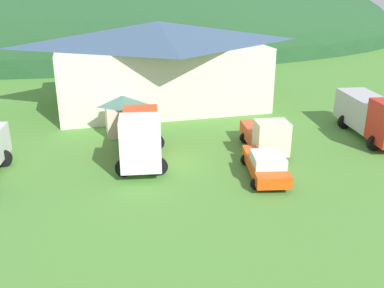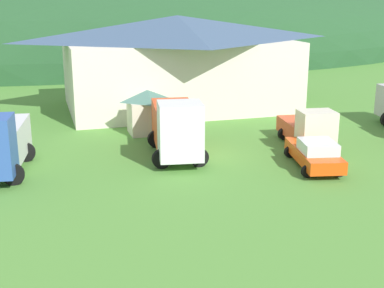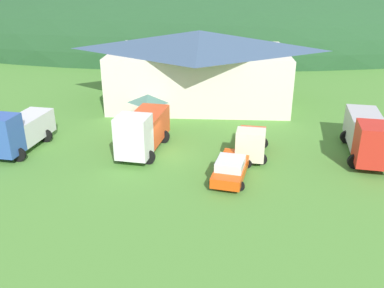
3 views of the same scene
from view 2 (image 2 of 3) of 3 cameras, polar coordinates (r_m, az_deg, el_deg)
ground_plane at (r=31.83m, az=1.44°, el=-1.28°), size 200.00×200.00×0.00m
forested_hill_backdrop at (r=88.92m, az=-10.50°, el=9.57°), size 121.24×60.00×32.58m
depot_building at (r=45.23m, az=-1.58°, el=9.03°), size 19.83×12.85×7.75m
play_shed_cream at (r=36.79m, az=-4.83°, el=3.58°), size 2.80×2.39×3.08m
heavy_rig_white at (r=31.15m, az=-1.72°, el=1.92°), size 3.82×7.33×3.72m
light_truck_cream at (r=34.09m, az=12.52°, el=1.65°), size 3.04×5.56×2.62m
service_pickup_orange at (r=30.27m, az=13.15°, el=-0.98°), size 3.12×5.58×1.66m
traffic_cone_near_pickup at (r=33.90m, az=-3.03°, el=-0.22°), size 0.36×0.36×0.65m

